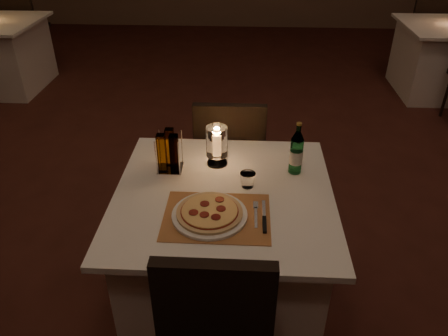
# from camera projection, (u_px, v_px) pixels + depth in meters

# --- Properties ---
(floor) EXTENTS (8.00, 10.00, 0.02)m
(floor) POSITION_uv_depth(u_px,v_px,m) (226.00, 213.00, 3.08)
(floor) COLOR #4A1F17
(floor) RESTS_ON ground
(main_table) EXTENTS (1.00, 1.00, 0.74)m
(main_table) POSITION_uv_depth(u_px,v_px,m) (224.00, 252.00, 2.19)
(main_table) COLOR white
(main_table) RESTS_ON ground
(chair_far) EXTENTS (0.42, 0.42, 0.90)m
(chair_far) POSITION_uv_depth(u_px,v_px,m) (230.00, 150.00, 2.70)
(chair_far) COLOR black
(chair_far) RESTS_ON ground
(placemat) EXTENTS (0.45, 0.34, 0.00)m
(placemat) POSITION_uv_depth(u_px,v_px,m) (217.00, 217.00, 1.84)
(placemat) COLOR #B1713D
(placemat) RESTS_ON main_table
(plate) EXTENTS (0.32, 0.32, 0.01)m
(plate) POSITION_uv_depth(u_px,v_px,m) (210.00, 215.00, 1.84)
(plate) COLOR white
(plate) RESTS_ON placemat
(pizza) EXTENTS (0.28, 0.28, 0.02)m
(pizza) POSITION_uv_depth(u_px,v_px,m) (210.00, 212.00, 1.83)
(pizza) COLOR #D8B77F
(pizza) RESTS_ON plate
(fork) EXTENTS (0.02, 0.18, 0.00)m
(fork) POSITION_uv_depth(u_px,v_px,m) (256.00, 212.00, 1.86)
(fork) COLOR silver
(fork) RESTS_ON placemat
(knife) EXTENTS (0.02, 0.22, 0.01)m
(knife) POSITION_uv_depth(u_px,v_px,m) (264.00, 221.00, 1.81)
(knife) COLOR black
(knife) RESTS_ON placemat
(tumbler) EXTENTS (0.07, 0.07, 0.07)m
(tumbler) POSITION_uv_depth(u_px,v_px,m) (248.00, 180.00, 2.02)
(tumbler) COLOR white
(tumbler) RESTS_ON main_table
(water_bottle) EXTENTS (0.06, 0.06, 0.27)m
(water_bottle) POSITION_uv_depth(u_px,v_px,m) (296.00, 153.00, 2.09)
(water_bottle) COLOR #59A570
(water_bottle) RESTS_ON main_table
(hurricane_candle) EXTENTS (0.11, 0.11, 0.20)m
(hurricane_candle) POSITION_uv_depth(u_px,v_px,m) (217.00, 143.00, 2.14)
(hurricane_candle) COLOR white
(hurricane_candle) RESTS_ON main_table
(cruet_caddy) EXTENTS (0.12, 0.12, 0.21)m
(cruet_caddy) POSITION_uv_depth(u_px,v_px,m) (169.00, 153.00, 2.10)
(cruet_caddy) COLOR white
(cruet_caddy) RESTS_ON main_table
(neighbor_chair_lb) EXTENTS (0.42, 0.42, 0.90)m
(neighbor_chair_lb) POSITION_uv_depth(u_px,v_px,m) (23.00, 23.00, 5.34)
(neighbor_chair_lb) COLOR black
(neighbor_chair_lb) RESTS_ON ground
(neighbor_table_right) EXTENTS (1.00, 1.00, 0.74)m
(neighbor_table_right) POSITION_uv_depth(u_px,v_px,m) (444.00, 59.00, 4.70)
(neighbor_table_right) COLOR white
(neighbor_table_right) RESTS_ON ground
(neighbor_chair_rb) EXTENTS (0.42, 0.42, 0.90)m
(neighbor_chair_rb) POSITION_uv_depth(u_px,v_px,m) (426.00, 26.00, 5.21)
(neighbor_chair_rb) COLOR black
(neighbor_chair_rb) RESTS_ON ground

